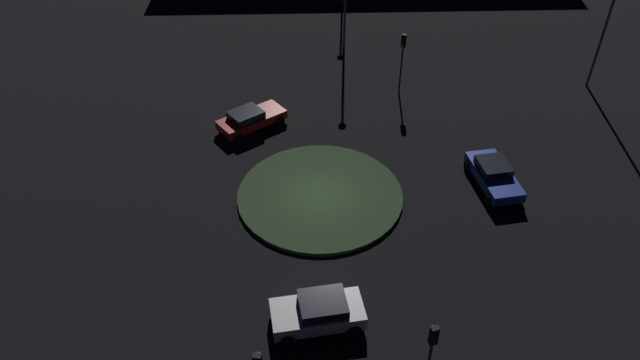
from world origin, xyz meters
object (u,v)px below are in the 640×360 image
at_px(traffic_light_south_near, 431,349).
at_px(car_blue, 494,175).
at_px(car_red, 250,119).
at_px(car_silver, 319,312).
at_px(streetlamp_east, 612,5).
at_px(traffic_light_northeast, 402,52).

bearing_deg(traffic_light_south_near, car_blue, -41.81).
xyz_separation_m(car_blue, car_red, (-11.42, 10.27, -0.02)).
bearing_deg(car_red, traffic_light_south_near, -103.58).
bearing_deg(traffic_light_south_near, car_red, 5.68).
relative_size(car_silver, car_red, 0.93).
xyz_separation_m(car_silver, car_red, (1.15, 16.00, -0.09)).
relative_size(traffic_light_south_near, streetlamp_east, 0.47).
xyz_separation_m(car_silver, traffic_light_northeast, (12.03, 16.76, 2.31)).
bearing_deg(traffic_light_south_near, streetlamp_east, -50.04).
distance_m(car_silver, car_red, 16.05).
distance_m(car_blue, car_red, 15.36).
relative_size(car_silver, traffic_light_northeast, 1.00).
xyz_separation_m(traffic_light_northeast, traffic_light_south_near, (-9.38, -21.53, 0.06)).
bearing_deg(car_silver, traffic_light_northeast, -115.67).
height_order(car_silver, traffic_light_northeast, traffic_light_northeast).
xyz_separation_m(car_blue, car_silver, (-12.57, -5.74, 0.06)).
xyz_separation_m(car_red, traffic_light_south_near, (1.50, -20.77, 2.45)).
height_order(car_silver, car_red, car_silver).
relative_size(car_red, traffic_light_northeast, 1.08).
bearing_deg(car_silver, traffic_light_south_near, 129.03).
relative_size(car_blue, traffic_light_south_near, 1.02).
bearing_deg(car_silver, car_blue, -145.46).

